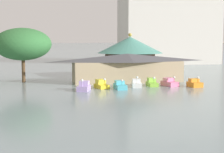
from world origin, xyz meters
name	(u,v)px	position (x,y,z in m)	size (l,w,h in m)	color
pedal_boat_lavender	(84,87)	(3.36, 35.74, 0.55)	(2.39, 3.24, 1.80)	#B299D8
pedal_boat_yellow	(101,85)	(6.25, 37.64, 0.51)	(2.03, 3.01, 1.62)	yellow
pedal_boat_cyan	(120,86)	(8.76, 36.17, 0.49)	(1.49, 3.01, 1.56)	#4CB7CC
pedal_boat_white	(137,84)	(11.68, 37.45, 0.52)	(1.84, 2.61, 1.81)	white
pedal_boat_lime	(152,83)	(14.40, 38.15, 0.50)	(1.54, 2.85, 1.59)	#8CCC3F
pedal_boat_pink	(170,83)	(17.16, 37.70, 0.50)	(2.23, 3.05, 1.62)	pink
pedal_boat_orange	(195,83)	(20.53, 35.92, 0.51)	(1.75, 2.40, 1.68)	orange
boathouse	(128,67)	(12.06, 44.00, 2.53)	(19.98, 5.77, 4.85)	tan
green_roof_pavilion	(130,54)	(14.41, 50.84, 4.42)	(12.51, 12.51, 8.50)	brown
shoreline_tree_mid	(23,44)	(-5.33, 47.44, 6.45)	(9.60, 9.60, 9.20)	brown
background_building_block	(169,19)	(36.42, 85.25, 13.55)	(29.73, 13.39, 27.07)	beige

